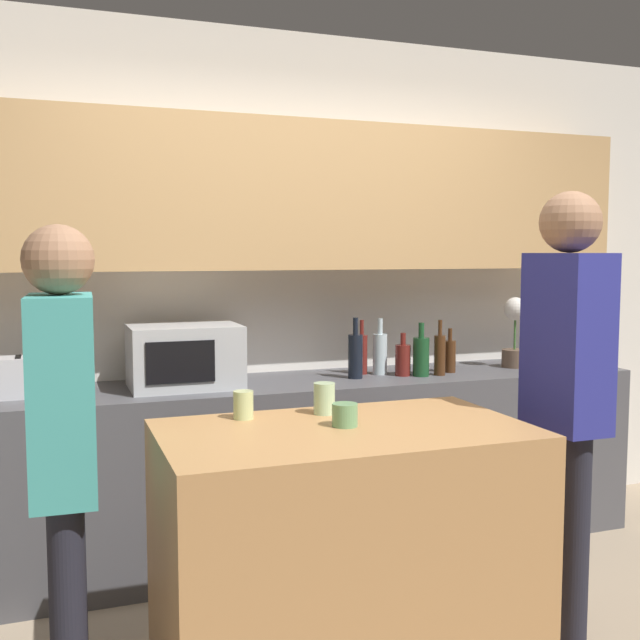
# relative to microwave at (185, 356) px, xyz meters

# --- Properties ---
(back_wall) EXTENTS (6.40, 0.40, 2.70)m
(back_wall) POSITION_rel_microwave_xyz_m (0.59, 0.27, 0.49)
(back_wall) COLOR silver
(back_wall) RESTS_ON ground_plane
(back_counter) EXTENTS (3.60, 0.62, 0.89)m
(back_counter) POSITION_rel_microwave_xyz_m (0.59, -0.00, -0.60)
(back_counter) COLOR #4C4C51
(back_counter) RESTS_ON ground_plane
(kitchen_island) EXTENTS (1.27, 0.73, 0.94)m
(kitchen_island) POSITION_rel_microwave_xyz_m (0.34, -1.21, -0.57)
(kitchen_island) COLOR #B27F4C
(kitchen_island) RESTS_ON ground_plane
(microwave) EXTENTS (0.52, 0.39, 0.30)m
(microwave) POSITION_rel_microwave_xyz_m (0.00, 0.00, 0.00)
(microwave) COLOR #B7BABC
(microwave) RESTS_ON back_counter
(toaster) EXTENTS (0.26, 0.16, 0.18)m
(toaster) POSITION_rel_microwave_xyz_m (-0.69, 0.00, -0.06)
(toaster) COLOR silver
(toaster) RESTS_ON back_counter
(potted_plant) EXTENTS (0.14, 0.14, 0.39)m
(potted_plant) POSITION_rel_microwave_xyz_m (1.86, 0.00, 0.05)
(potted_plant) COLOR brown
(potted_plant) RESTS_ON back_counter
(bottle_0) EXTENTS (0.08, 0.08, 0.31)m
(bottle_0) POSITION_rel_microwave_xyz_m (0.87, -0.04, -0.03)
(bottle_0) COLOR black
(bottle_0) RESTS_ON back_counter
(bottle_1) EXTENTS (0.06, 0.06, 0.29)m
(bottle_1) POSITION_rel_microwave_xyz_m (0.95, 0.07, -0.04)
(bottle_1) COLOR maroon
(bottle_1) RESTS_ON back_counter
(bottle_2) EXTENTS (0.08, 0.08, 0.30)m
(bottle_2) POSITION_rel_microwave_xyz_m (1.04, 0.03, -0.04)
(bottle_2) COLOR silver
(bottle_2) RESTS_ON back_counter
(bottle_3) EXTENTS (0.08, 0.08, 0.23)m
(bottle_3) POSITION_rel_microwave_xyz_m (1.13, -0.05, -0.06)
(bottle_3) COLOR maroon
(bottle_3) RESTS_ON back_counter
(bottle_4) EXTENTS (0.09, 0.09, 0.28)m
(bottle_4) POSITION_rel_microwave_xyz_m (1.22, -0.10, -0.04)
(bottle_4) COLOR #194723
(bottle_4) RESTS_ON back_counter
(bottle_5) EXTENTS (0.06, 0.06, 0.29)m
(bottle_5) POSITION_rel_microwave_xyz_m (1.32, -0.10, -0.04)
(bottle_5) COLOR #472814
(bottle_5) RESTS_ON back_counter
(bottle_6) EXTENTS (0.06, 0.06, 0.24)m
(bottle_6) POSITION_rel_microwave_xyz_m (1.42, -0.04, -0.06)
(bottle_6) COLOR #472814
(bottle_6) RESTS_ON back_counter
(cup_0) EXTENTS (0.09, 0.09, 0.08)m
(cup_0) POSITION_rel_microwave_xyz_m (0.35, -1.19, -0.07)
(cup_0) COLOR #6CA26B
(cup_0) RESTS_ON kitchen_island
(cup_1) EXTENTS (0.08, 0.08, 0.12)m
(cup_1) POSITION_rel_microwave_xyz_m (0.35, -0.98, -0.05)
(cup_1) COLOR #B9DAA5
(cup_1) RESTS_ON kitchen_island
(cup_2) EXTENTS (0.07, 0.07, 0.10)m
(cup_2) POSITION_rel_microwave_xyz_m (0.05, -0.96, -0.05)
(cup_2) COLOR #C4D18B
(cup_2) RESTS_ON kitchen_island
(person_left) EXTENTS (0.21, 0.35, 1.62)m
(person_left) POSITION_rel_microwave_xyz_m (-0.57, -1.17, -0.08)
(person_left) COLOR black
(person_left) RESTS_ON ground_plane
(person_center) EXTENTS (0.23, 0.34, 1.77)m
(person_center) POSITION_rel_microwave_xyz_m (1.26, -1.21, 0.02)
(person_center) COLOR black
(person_center) RESTS_ON ground_plane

